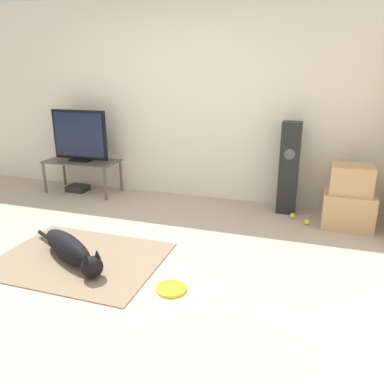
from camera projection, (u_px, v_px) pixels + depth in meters
ground_plane at (106, 263)px, 3.37m from camera, size 12.00×12.00×0.00m
wall_back at (182, 101)px, 4.87m from camera, size 8.00×0.06×2.55m
area_rug at (80, 259)px, 3.44m from camera, size 1.48×1.12×0.01m
dog at (71, 250)px, 3.35m from camera, size 1.07×0.65×0.24m
frisbee at (171, 289)px, 2.95m from camera, size 0.24×0.24×0.03m
cardboard_box_lower at (348, 210)px, 4.11m from camera, size 0.53×0.42×0.39m
cardboard_box_upper at (351, 179)px, 4.01m from camera, size 0.43×0.34×0.31m
floor_speaker at (289, 168)px, 4.44m from camera, size 0.22×0.23×1.10m
tv_stand at (82, 164)px, 5.22m from camera, size 1.02×0.50×0.46m
tv at (80, 136)px, 5.10m from camera, size 0.81×0.20×0.69m
tennis_ball_by_boxes at (307, 222)px, 4.20m from camera, size 0.07×0.07×0.07m
tennis_ball_near_speaker at (292, 216)px, 4.38m from camera, size 0.07×0.07×0.07m
game_console at (78, 188)px, 5.37m from camera, size 0.28×0.23×0.08m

